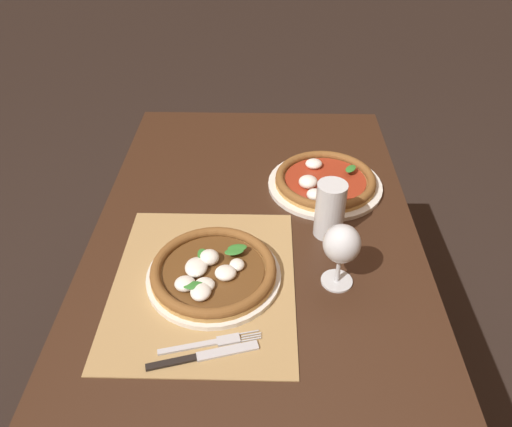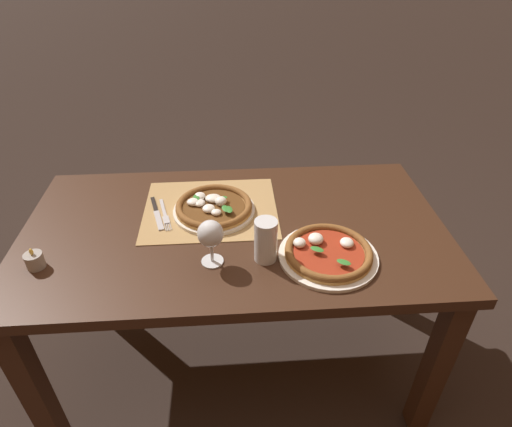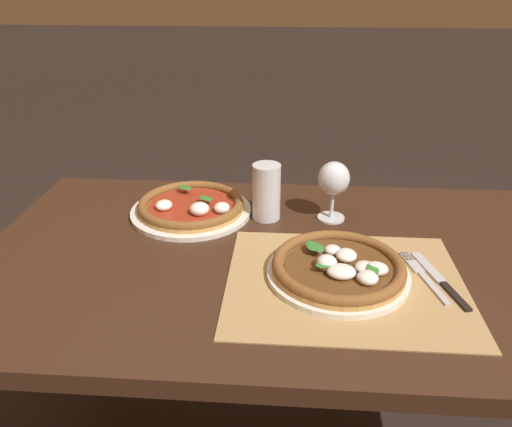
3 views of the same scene
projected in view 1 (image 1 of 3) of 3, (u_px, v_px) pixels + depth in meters
ground_plane at (255, 424)px, 1.62m from camera, size 24.00×24.00×0.00m
dining_table at (254, 288)px, 1.23m from camera, size 1.47×0.81×0.74m
paper_placemat at (204, 283)px, 1.10m from camera, size 0.49×0.40×0.00m
pizza_near at (213, 272)px, 1.10m from camera, size 0.30×0.30×0.05m
pizza_far at (325, 181)px, 1.38m from camera, size 0.32×0.32×0.05m
wine_glass at (342, 246)px, 1.04m from camera, size 0.08×0.08×0.16m
pint_glass at (330, 211)px, 1.19m from camera, size 0.07×0.07×0.15m
fork at (210, 343)px, 0.97m from camera, size 0.06×0.20×0.00m
knife at (203, 356)px, 0.94m from camera, size 0.07×0.21×0.01m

